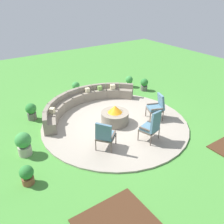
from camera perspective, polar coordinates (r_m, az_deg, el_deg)
The scene contains 13 objects.
ground_plane at distance 9.52m, azimuth 0.68°, elevation -2.86°, with size 24.00×24.00×0.00m, color #478C38.
patio_circle at distance 9.51m, azimuth 0.68°, elevation -2.70°, with size 5.66×5.66×0.06m, color #9E9384.
fire_pit at distance 9.34m, azimuth 0.69°, elevation -1.00°, with size 1.06×1.06×0.75m.
curved_stone_bench at distance 10.67m, azimuth -6.99°, elevation 2.51°, with size 4.81×2.22×0.65m.
lounge_chair_front_left at distance 7.78m, azimuth -1.65°, elevation -5.37°, with size 0.80×0.81×1.05m.
lounge_chair_front_right at distance 8.28m, azimuth 9.37°, elevation -3.25°, with size 0.74×0.70×1.17m.
lounge_chair_back_left at distance 9.72m, azimuth 10.56°, elevation 1.37°, with size 0.75×0.73×1.05m.
potted_plant_0 at distance 12.55m, azimuth 7.59°, elevation 6.51°, with size 0.39×0.39×0.63m.
potted_plant_1 at distance 8.19m, azimuth -20.12°, elevation -6.87°, with size 0.51×0.51×0.80m.
potted_plant_2 at distance 10.20m, azimuth -18.50°, elevation 0.24°, with size 0.43×0.43×0.70m.
potted_plant_3 at distance 12.93m, azimuth 4.06°, elevation 7.32°, with size 0.39×0.39×0.60m.
potted_plant_4 at distance 7.15m, azimuth -19.42°, elevation -13.73°, with size 0.39×0.39×0.59m.
potted_plant_5 at distance 12.17m, azimuth -8.50°, elevation 5.78°, with size 0.38×0.38×0.63m.
Camera 1 is at (-4.70, -6.68, 4.88)m, focal length 38.79 mm.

